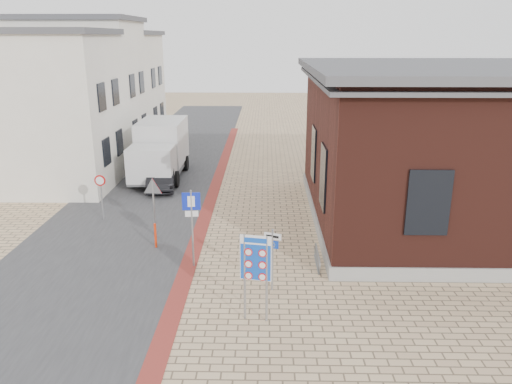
% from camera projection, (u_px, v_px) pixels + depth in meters
% --- Properties ---
extents(ground, '(120.00, 120.00, 0.00)m').
position_uv_depth(ground, '(241.00, 294.00, 16.00)').
color(ground, tan).
rests_on(ground, ground).
extents(road_strip, '(7.00, 60.00, 0.02)m').
position_uv_depth(road_strip, '(163.00, 172.00, 30.41)').
color(road_strip, '#38383A').
rests_on(road_strip, ground).
extents(curb_strip, '(0.60, 40.00, 0.02)m').
position_uv_depth(curb_strip, '(212.00, 197.00, 25.58)').
color(curb_strip, maroon).
rests_on(curb_strip, ground).
extents(brick_building, '(13.00, 13.00, 6.80)m').
position_uv_depth(brick_building, '(456.00, 144.00, 21.47)').
color(brick_building, gray).
rests_on(brick_building, ground).
extents(townhouse_near, '(7.40, 6.40, 8.30)m').
position_uv_depth(townhouse_near, '(44.00, 110.00, 26.41)').
color(townhouse_near, silver).
rests_on(townhouse_near, ground).
extents(townhouse_mid, '(7.40, 6.40, 9.10)m').
position_uv_depth(townhouse_mid, '(83.00, 91.00, 32.02)').
color(townhouse_mid, silver).
rests_on(townhouse_mid, ground).
extents(townhouse_far, '(7.40, 6.40, 8.30)m').
position_uv_depth(townhouse_far, '(111.00, 88.00, 37.86)').
color(townhouse_far, silver).
rests_on(townhouse_far, ground).
extents(bike_rack, '(0.08, 1.80, 0.60)m').
position_uv_depth(bike_rack, '(317.00, 258.00, 17.97)').
color(bike_rack, slate).
rests_on(bike_rack, ground).
extents(sedan, '(1.90, 4.17, 1.33)m').
position_uv_depth(sedan, '(162.00, 176.00, 27.06)').
color(sedan, black).
rests_on(sedan, ground).
extents(box_truck, '(2.68, 6.17, 3.22)m').
position_uv_depth(box_truck, '(160.00, 149.00, 28.77)').
color(box_truck, slate).
rests_on(box_truck, ground).
extents(border_sign, '(0.90, 0.21, 2.64)m').
position_uv_depth(border_sign, '(256.00, 260.00, 14.00)').
color(border_sign, gray).
rests_on(border_sign, ground).
extents(essen_sign, '(0.55, 0.24, 2.11)m').
position_uv_depth(essen_sign, '(273.00, 251.00, 15.86)').
color(essen_sign, gray).
rests_on(essen_sign, ground).
extents(parking_sign, '(0.63, 0.10, 2.86)m').
position_uv_depth(parking_sign, '(192.00, 214.00, 17.35)').
color(parking_sign, gray).
rests_on(parking_sign, ground).
extents(yield_sign, '(0.86, 0.11, 2.41)m').
position_uv_depth(yield_sign, '(153.00, 193.00, 20.22)').
color(yield_sign, gray).
rests_on(yield_sign, ground).
extents(speed_sign, '(0.50, 0.07, 2.11)m').
position_uv_depth(speed_sign, '(101.00, 191.00, 22.01)').
color(speed_sign, gray).
rests_on(speed_sign, ground).
extents(bollard, '(0.11, 0.11, 1.01)m').
position_uv_depth(bollard, '(155.00, 236.00, 19.36)').
color(bollard, red).
rests_on(bollard, ground).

